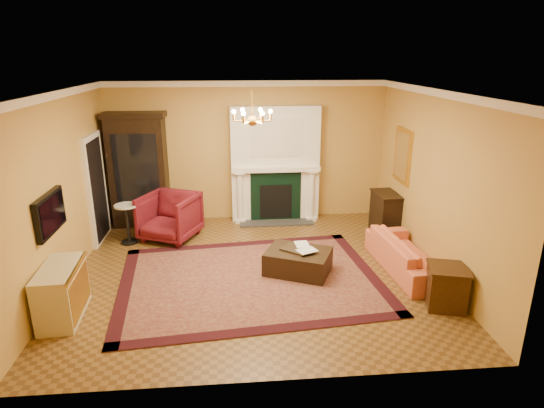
{
  "coord_description": "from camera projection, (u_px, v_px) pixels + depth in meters",
  "views": [
    {
      "loc": [
        -0.32,
        -6.99,
        3.52
      ],
      "look_at": [
        0.33,
        0.3,
        1.1
      ],
      "focal_mm": 30.0,
      "sensor_mm": 36.0,
      "label": 1
    }
  ],
  "objects": [
    {
      "name": "wingback_armchair",
      "position": [
        170.0,
        214.0,
        8.97
      ],
      "size": [
        1.28,
        1.25,
        1.02
      ],
      "primitive_type": "imported",
      "rotation": [
        0.0,
        0.0,
        -0.42
      ],
      "color": "maroon",
      "rests_on": "floor"
    },
    {
      "name": "wall_back",
      "position": [
        247.0,
        152.0,
        9.88
      ],
      "size": [
        6.0,
        0.02,
        3.0
      ],
      "primitive_type": "cube",
      "color": "#BC8B43",
      "rests_on": "floor"
    },
    {
      "name": "wall_right",
      "position": [
        435.0,
        182.0,
        7.52
      ],
      "size": [
        0.02,
        5.5,
        3.0
      ],
      "primitive_type": "cube",
      "color": "#BC8B43",
      "rests_on": "floor"
    },
    {
      "name": "floor",
      "position": [
        254.0,
        272.0,
        7.74
      ],
      "size": [
        6.0,
        5.5,
        0.02
      ],
      "primitive_type": "cube",
      "color": "brown",
      "rests_on": "ground"
    },
    {
      "name": "book_a",
      "position": [
        296.0,
        238.0,
        7.64
      ],
      "size": [
        0.23,
        0.05,
        0.3
      ],
      "primitive_type": "imported",
      "rotation": [
        0.0,
        0.0,
        0.07
      ],
      "color": "gray",
      "rests_on": "ottoman_tray"
    },
    {
      "name": "book_b",
      "position": [
        303.0,
        240.0,
        7.52
      ],
      "size": [
        0.11,
        0.22,
        0.32
      ],
      "primitive_type": "imported",
      "rotation": [
        0.0,
        0.0,
        -1.17
      ],
      "color": "gray",
      "rests_on": "ottoman_tray"
    },
    {
      "name": "ceiling",
      "position": [
        252.0,
        90.0,
        6.8
      ],
      "size": [
        6.0,
        5.5,
        0.02
      ],
      "primitive_type": "cube",
      "color": "white",
      "rests_on": "wall_back"
    },
    {
      "name": "pedestal_table",
      "position": [
        127.0,
        221.0,
        8.76
      ],
      "size": [
        0.44,
        0.44,
        0.79
      ],
      "color": "black",
      "rests_on": "floor"
    },
    {
      "name": "china_cabinet",
      "position": [
        139.0,
        173.0,
        9.54
      ],
      "size": [
        1.16,
        0.55,
        2.3
      ],
      "primitive_type": "cube",
      "rotation": [
        0.0,
        0.0,
        -0.02
      ],
      "color": "black",
      "rests_on": "floor"
    },
    {
      "name": "commode",
      "position": [
        62.0,
        292.0,
        6.29
      ],
      "size": [
        0.54,
        1.05,
        0.76
      ],
      "primitive_type": "cube",
      "rotation": [
        0.0,
        0.0,
        0.06
      ],
      "color": "#BEB48B",
      "rests_on": "floor"
    },
    {
      "name": "wall_left",
      "position": [
        59.0,
        192.0,
        7.02
      ],
      "size": [
        0.02,
        5.5,
        3.0
      ],
      "primitive_type": "cube",
      "color": "#BC8B43",
      "rests_on": "floor"
    },
    {
      "name": "ottoman_tray",
      "position": [
        296.0,
        249.0,
        7.61
      ],
      "size": [
        0.57,
        0.56,
        0.03
      ],
      "primitive_type": "cube",
      "rotation": [
        0.0,
        0.0,
        -0.7
      ],
      "color": "black",
      "rests_on": "leather_ottoman"
    },
    {
      "name": "gilt_mirror",
      "position": [
        402.0,
        156.0,
        8.8
      ],
      "size": [
        0.06,
        0.76,
        1.05
      ],
      "color": "gold",
      "rests_on": "wall_right"
    },
    {
      "name": "oriental_rug",
      "position": [
        251.0,
        279.0,
        7.45
      ],
      "size": [
        4.47,
        3.54,
        0.02
      ],
      "primitive_type": "cube",
      "rotation": [
        0.0,
        0.0,
        0.1
      ],
      "color": "#4C101A",
      "rests_on": "floor"
    },
    {
      "name": "leather_ottoman",
      "position": [
        298.0,
        261.0,
        7.63
      ],
      "size": [
        1.25,
        1.11,
        0.38
      ],
      "primitive_type": "cube",
      "rotation": [
        0.0,
        0.0,
        -0.42
      ],
      "color": "black",
      "rests_on": "oriental_rug"
    },
    {
      "name": "fireplace",
      "position": [
        275.0,
        167.0,
        9.85
      ],
      "size": [
        1.9,
        0.7,
        2.5
      ],
      "color": "white",
      "rests_on": "wall_back"
    },
    {
      "name": "wall_front",
      "position": [
        266.0,
        261.0,
        4.66
      ],
      "size": [
        6.0,
        0.02,
        3.0
      ],
      "primitive_type": "cube",
      "color": "#BC8B43",
      "rests_on": "floor"
    },
    {
      "name": "tv_panel",
      "position": [
        50.0,
        213.0,
        6.5
      ],
      "size": [
        0.09,
        0.95,
        0.58
      ],
      "color": "black",
      "rests_on": "wall_left"
    },
    {
      "name": "topiary_left",
      "position": [
        251.0,
        155.0,
        9.68
      ],
      "size": [
        0.16,
        0.16,
        0.43
      ],
      "color": "gray",
      "rests_on": "fireplace"
    },
    {
      "name": "chandelier",
      "position": [
        252.0,
        117.0,
        6.92
      ],
      "size": [
        0.63,
        0.55,
        0.53
      ],
      "color": "gold",
      "rests_on": "ceiling"
    },
    {
      "name": "end_table",
      "position": [
        446.0,
        288.0,
        6.58
      ],
      "size": [
        0.64,
        0.64,
        0.6
      ],
      "primitive_type": "cube",
      "rotation": [
        0.0,
        0.0,
        -0.27
      ],
      "color": "#3A240F",
      "rests_on": "floor"
    },
    {
      "name": "crown_molding",
      "position": [
        249.0,
        90.0,
        7.72
      ],
      "size": [
        6.0,
        5.5,
        0.12
      ],
      "color": "white",
      "rests_on": "ceiling"
    },
    {
      "name": "console_table",
      "position": [
        385.0,
        214.0,
        9.31
      ],
      "size": [
        0.46,
        0.76,
        0.82
      ],
      "primitive_type": "cube",
      "rotation": [
        0.0,
        0.0,
        0.06
      ],
      "color": "black",
      "rests_on": "floor"
    },
    {
      "name": "doorway",
      "position": [
        97.0,
        189.0,
        8.77
      ],
      "size": [
        0.08,
        1.05,
        2.1
      ],
      "color": "silver",
      "rests_on": "wall_left"
    },
    {
      "name": "topiary_right",
      "position": [
        312.0,
        155.0,
        9.8
      ],
      "size": [
        0.14,
        0.14,
        0.38
      ],
      "color": "gray",
      "rests_on": "fireplace"
    },
    {
      "name": "coral_sofa",
      "position": [
        408.0,
        249.0,
        7.68
      ],
      "size": [
        0.73,
        2.01,
        0.77
      ],
      "primitive_type": "imported",
      "rotation": [
        0.0,
        0.0,
        1.65
      ],
      "color": "#DC6A45",
      "rests_on": "floor"
    }
  ]
}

